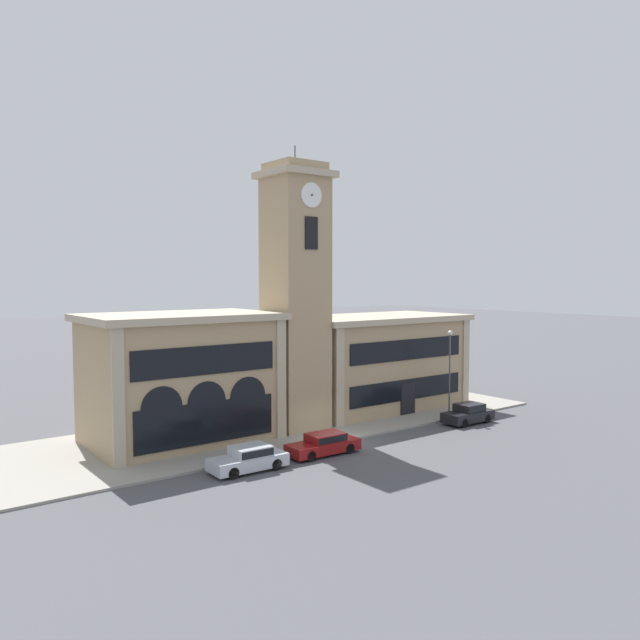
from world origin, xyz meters
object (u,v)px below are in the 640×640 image
(parked_car_far, at_px, (468,413))
(street_lamp, at_px, (450,361))
(parked_car_mid, at_px, (324,443))
(parked_car_near, at_px, (249,458))

(parked_car_far, xyz_separation_m, street_lamp, (0.40, 2.18, 3.64))
(parked_car_far, bearing_deg, parked_car_mid, 1.65)
(parked_car_mid, xyz_separation_m, street_lamp, (13.94, 2.18, 3.71))
(parked_car_mid, relative_size, parked_car_far, 1.14)
(parked_car_near, height_order, street_lamp, street_lamp)
(parked_car_far, relative_size, street_lamp, 0.62)
(parked_car_mid, bearing_deg, street_lamp, -169.45)
(parked_car_far, bearing_deg, street_lamp, -98.61)
(parked_car_near, relative_size, street_lamp, 0.67)
(parked_car_mid, xyz_separation_m, parked_car_far, (13.55, 0.00, 0.07))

